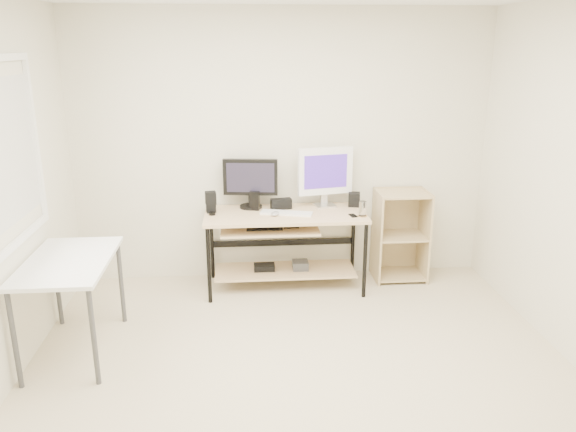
# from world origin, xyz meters

# --- Properties ---
(room) EXTENTS (4.01, 4.01, 2.62)m
(room) POSITION_xyz_m (-0.14, 0.04, 1.32)
(room) COLOR beige
(room) RESTS_ON ground
(desk) EXTENTS (1.50, 0.65, 0.75)m
(desk) POSITION_xyz_m (-0.03, 1.66, 0.54)
(desk) COLOR #DDBD8C
(desk) RESTS_ON ground
(side_table) EXTENTS (0.60, 1.00, 0.75)m
(side_table) POSITION_xyz_m (-1.68, 0.60, 0.67)
(side_table) COLOR white
(side_table) RESTS_ON ground
(shelf_unit) EXTENTS (0.50, 0.40, 0.90)m
(shelf_unit) POSITION_xyz_m (1.15, 1.82, 0.45)
(shelf_unit) COLOR tan
(shelf_unit) RESTS_ON ground
(black_monitor) EXTENTS (0.52, 0.22, 0.47)m
(black_monitor) POSITION_xyz_m (-0.32, 1.86, 1.02)
(black_monitor) COLOR black
(black_monitor) RESTS_ON desk
(white_imac) EXTENTS (0.54, 0.17, 0.57)m
(white_imac) POSITION_xyz_m (0.40, 1.85, 1.08)
(white_imac) COLOR silver
(white_imac) RESTS_ON desk
(keyboard) EXTENTS (0.50, 0.26, 0.02)m
(keyboard) POSITION_xyz_m (0.01, 1.62, 0.76)
(keyboard) COLOR white
(keyboard) RESTS_ON desk
(mouse) EXTENTS (0.11, 0.13, 0.04)m
(mouse) POSITION_xyz_m (-0.10, 1.58, 0.77)
(mouse) COLOR #A9A9AE
(mouse) RESTS_ON desk
(center_speaker) EXTENTS (0.21, 0.12, 0.10)m
(center_speaker) POSITION_xyz_m (-0.03, 1.80, 0.80)
(center_speaker) COLOR black
(center_speaker) RESTS_ON desk
(speaker_left) EXTENTS (0.11, 0.11, 0.19)m
(speaker_left) POSITION_xyz_m (-0.69, 1.74, 0.85)
(speaker_left) COLOR black
(speaker_left) RESTS_ON desk
(speaker_right) EXTENTS (0.13, 0.13, 0.13)m
(speaker_right) POSITION_xyz_m (0.68, 1.83, 0.82)
(speaker_right) COLOR black
(speaker_right) RESTS_ON desk
(audio_controller) EXTENTS (0.10, 0.08, 0.18)m
(audio_controller) POSITION_xyz_m (-0.28, 1.78, 0.84)
(audio_controller) COLOR black
(audio_controller) RESTS_ON desk
(volume_puck) EXTENTS (0.07, 0.07, 0.03)m
(volume_puck) POSITION_xyz_m (-0.68, 1.64, 0.76)
(volume_puck) COLOR black
(volume_puck) RESTS_ON desk
(smartphone) EXTENTS (0.07, 0.11, 0.01)m
(smartphone) POSITION_xyz_m (0.61, 1.51, 0.75)
(smartphone) COLOR black
(smartphone) RESTS_ON desk
(coaster) EXTENTS (0.11, 0.11, 0.01)m
(coaster) POSITION_xyz_m (0.70, 1.49, 0.75)
(coaster) COLOR #A77D4B
(coaster) RESTS_ON desk
(drinking_glass) EXTENTS (0.09, 0.09, 0.14)m
(drinking_glass) POSITION_xyz_m (0.70, 1.49, 0.82)
(drinking_glass) COLOR white
(drinking_glass) RESTS_ON coaster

